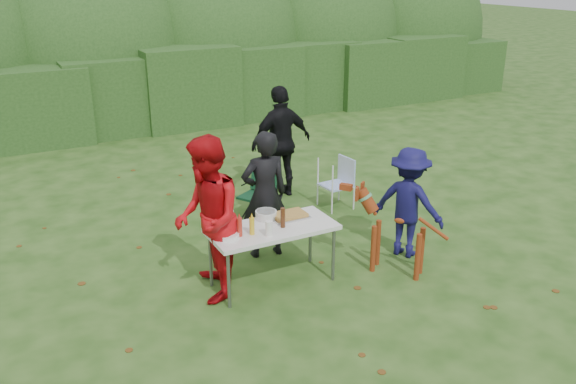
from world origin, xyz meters
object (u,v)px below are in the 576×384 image
dog (398,233)px  beer_bottle (283,218)px  person_black_puffy (281,142)px  ketchup_bottle (240,227)px  person_cook (265,195)px  paper_towel_roll (229,221)px  camping_chair (257,193)px  person_red_jacket (207,220)px  lawn_chair (336,183)px  mustard_bottle (252,226)px  child (409,203)px  folding_table (272,231)px

dog → beer_bottle: 1.48m
person_black_puffy → ketchup_bottle: (-1.88, -2.64, -0.07)m
ketchup_bottle → person_cook: bearing=48.8°
ketchup_bottle → paper_towel_roll: size_ratio=0.85×
camping_chair → beer_bottle: 2.04m
person_red_jacket → paper_towel_roll: size_ratio=7.32×
camping_chair → paper_towel_roll: bearing=25.9°
dog → paper_towel_roll: dog is taller
ketchup_bottle → beer_bottle: 0.54m
person_cook → person_black_puffy: size_ratio=0.92×
lawn_chair → paper_towel_roll: size_ratio=3.08×
person_black_puffy → camping_chair: bearing=39.0°
mustard_bottle → lawn_chair: bearing=38.5°
lawn_chair → person_cook: bearing=25.4°
paper_towel_roll → mustard_bottle: bearing=-44.5°
lawn_chair → ketchup_bottle: bearing=32.0°
ketchup_bottle → child: bearing=-1.5°
person_black_puffy → mustard_bottle: 3.17m
person_cook → lawn_chair: size_ratio=2.11×
dog → camping_chair: 2.46m
dog → ketchup_bottle: size_ratio=5.06×
person_black_puffy → camping_chair: (-0.78, -0.73, -0.49)m
person_red_jacket → lawn_chair: size_ratio=2.38×
person_cook → person_red_jacket: bearing=38.5°
dog → camping_chair: (-0.83, 2.32, -0.10)m
folding_table → lawn_chair: lawn_chair is taller
person_red_jacket → camping_chair: 2.32m
paper_towel_roll → camping_chair: bearing=56.2°
ketchup_bottle → folding_table: bearing=7.3°
beer_bottle → person_red_jacket: bearing=169.9°
person_cook → mustard_bottle: size_ratio=8.45×
person_black_puffy → beer_bottle: person_black_puffy is taller
folding_table → beer_bottle: beer_bottle is taller
child → person_cook: bearing=33.9°
person_cook → person_black_puffy: person_black_puffy is taller
paper_towel_roll → beer_bottle: bearing=-17.2°
person_cook → dog: person_cook is taller
child → paper_towel_roll: (-2.41, 0.24, 0.14)m
person_red_jacket → lawn_chair: (2.72, 1.63, -0.55)m
beer_bottle → camping_chair: bearing=73.8°
person_red_jacket → child: person_red_jacket is taller
person_black_puffy → paper_towel_roll: person_black_puffy is taller
camping_chair → lawn_chair: (1.30, -0.13, -0.03)m
camping_chair → person_cook: bearing=39.7°
person_red_jacket → dog: 2.36m
camping_chair → mustard_bottle: bearing=33.3°
folding_table → camping_chair: camping_chair is taller
person_red_jacket → beer_bottle: person_red_jacket is taller
ketchup_bottle → beer_bottle: size_ratio=0.92×
folding_table → child: (1.91, -0.12, 0.04)m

